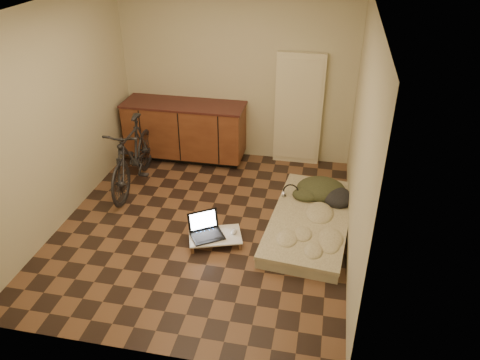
% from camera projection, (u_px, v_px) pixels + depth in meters
% --- Properties ---
extents(room_shell, '(3.50, 4.00, 2.60)m').
position_uv_depth(room_shell, '(200.00, 129.00, 5.21)').
color(room_shell, brown).
rests_on(room_shell, ground).
extents(cabinets, '(1.84, 0.62, 0.91)m').
position_uv_depth(cabinets, '(185.00, 131.00, 7.20)').
color(cabinets, black).
rests_on(cabinets, ground).
extents(appliance_panel, '(0.70, 0.10, 1.70)m').
position_uv_depth(appliance_panel, '(299.00, 110.00, 6.92)').
color(appliance_panel, '#F4EAC1').
rests_on(appliance_panel, ground).
extents(bicycle, '(0.58, 1.69, 1.08)m').
position_uv_depth(bicycle, '(132.00, 152.00, 6.41)').
color(bicycle, black).
rests_on(bicycle, ground).
extents(futon, '(1.10, 2.01, 0.17)m').
position_uv_depth(futon, '(310.00, 221.00, 5.78)').
color(futon, '#BBB495').
rests_on(futon, ground).
extents(clothing_pile, '(0.73, 0.63, 0.27)m').
position_uv_depth(clothing_pile, '(325.00, 186.00, 6.09)').
color(clothing_pile, '#323720').
rests_on(clothing_pile, futon).
extents(headphones, '(0.25, 0.23, 0.15)m').
position_uv_depth(headphones, '(291.00, 191.00, 6.08)').
color(headphones, black).
rests_on(headphones, futon).
extents(lap_desk, '(0.70, 0.57, 0.10)m').
position_uv_depth(lap_desk, '(215.00, 236.00, 5.50)').
color(lap_desk, brown).
rests_on(lap_desk, ground).
extents(laptop, '(0.48, 0.47, 0.25)m').
position_uv_depth(laptop, '(206.00, 231.00, 5.49)').
color(laptop, black).
rests_on(laptop, lap_desk).
extents(mouse, '(0.07, 0.11, 0.04)m').
position_uv_depth(mouse, '(234.00, 231.00, 5.53)').
color(mouse, silver).
rests_on(mouse, lap_desk).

